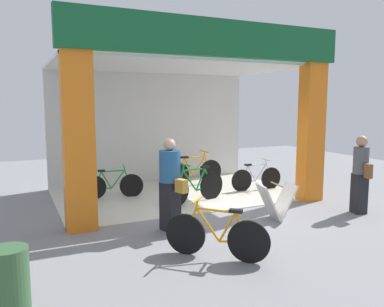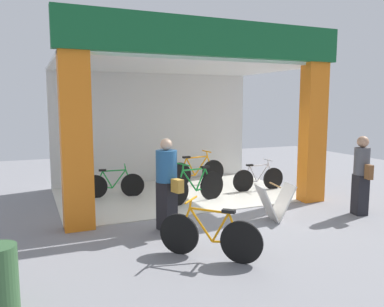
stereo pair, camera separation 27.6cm
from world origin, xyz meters
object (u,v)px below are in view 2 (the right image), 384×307
(sandwich_board_sign, at_px, (275,202))
(pedestrian_0, at_px, (167,183))
(bicycle_inside_1, at_px, (114,185))
(bicycle_inside_3, at_px, (195,187))
(pedestrian_1, at_px, (361,175))
(bicycle_inside_0, at_px, (258,178))
(bicycle_inside_2, at_px, (196,172))
(bicycle_parked_0, at_px, (210,236))

(sandwich_board_sign, xyz_separation_m, pedestrian_0, (-2.14, 0.26, 0.51))
(bicycle_inside_1, xyz_separation_m, bicycle_inside_3, (1.60, -1.26, 0.06))
(bicycle_inside_3, bearing_deg, pedestrian_1, -38.30)
(bicycle_inside_0, bearing_deg, bicycle_inside_1, 168.68)
(bicycle_inside_2, xyz_separation_m, pedestrian_1, (1.95, -3.95, 0.46))
(bicycle_inside_1, distance_m, bicycle_parked_0, 4.34)
(bicycle_inside_0, distance_m, bicycle_inside_2, 1.75)
(bicycle_parked_0, bearing_deg, pedestrian_1, 12.61)
(bicycle_inside_0, bearing_deg, bicycle_parked_0, -131.26)
(bicycle_parked_0, distance_m, pedestrian_1, 3.98)
(bicycle_inside_3, bearing_deg, sandwich_board_sign, -63.53)
(pedestrian_1, bearing_deg, sandwich_board_sign, 169.16)
(sandwich_board_sign, bearing_deg, pedestrian_1, -10.84)
(bicycle_inside_0, height_order, bicycle_inside_2, bicycle_inside_2)
(pedestrian_0, bearing_deg, bicycle_inside_2, 58.49)
(pedestrian_0, bearing_deg, bicycle_inside_0, 32.65)
(bicycle_inside_1, relative_size, bicycle_parked_0, 1.24)
(bicycle_inside_0, height_order, pedestrian_1, pedestrian_1)
(bicycle_inside_2, xyz_separation_m, bicycle_inside_3, (-0.82, -1.76, -0.00))
(sandwich_board_sign, height_order, pedestrian_0, pedestrian_0)
(bicycle_parked_0, bearing_deg, pedestrian_0, 95.48)
(bicycle_inside_2, bearing_deg, bicycle_inside_3, -114.96)
(bicycle_inside_3, bearing_deg, bicycle_inside_1, 141.84)
(bicycle_inside_3, xyz_separation_m, sandwich_board_sign, (0.91, -1.83, -0.02))
(bicycle_inside_1, relative_size, bicycle_inside_3, 0.86)
(bicycle_inside_3, bearing_deg, bicycle_inside_0, 14.36)
(sandwich_board_sign, relative_size, pedestrian_1, 0.47)
(bicycle_inside_0, xyz_separation_m, pedestrian_0, (-3.28, -2.10, 0.55))
(bicycle_inside_0, bearing_deg, bicycle_inside_3, -165.64)
(bicycle_parked_0, relative_size, pedestrian_1, 0.72)
(bicycle_inside_1, distance_m, pedestrian_0, 2.91)
(bicycle_inside_1, relative_size, pedestrian_0, 0.86)
(pedestrian_1, bearing_deg, bicycle_inside_3, 141.70)
(bicycle_inside_0, relative_size, sandwich_board_sign, 1.92)
(pedestrian_0, bearing_deg, bicycle_inside_3, 52.10)
(bicycle_inside_1, xyz_separation_m, bicycle_inside_2, (2.42, 0.51, 0.06))
(bicycle_inside_2, height_order, pedestrian_0, pedestrian_0)
(pedestrian_1, bearing_deg, pedestrian_0, 171.29)
(bicycle_inside_3, distance_m, bicycle_parked_0, 3.24)
(pedestrian_0, distance_m, pedestrian_1, 4.04)
(sandwich_board_sign, bearing_deg, bicycle_parked_0, -148.61)
(bicycle_inside_2, bearing_deg, pedestrian_0, -121.51)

